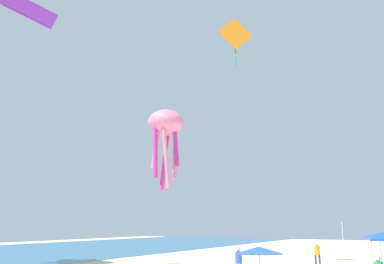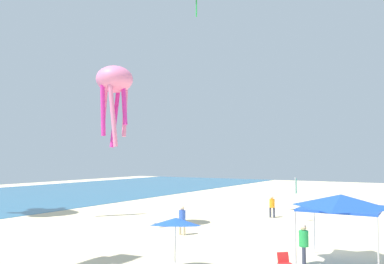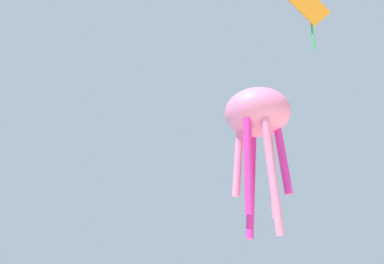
{
  "view_description": "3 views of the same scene",
  "coord_description": "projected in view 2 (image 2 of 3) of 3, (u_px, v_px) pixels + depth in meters",
  "views": [
    {
      "loc": [
        -24.77,
        -2.25,
        3.23
      ],
      "look_at": [
        -2.57,
        10.69,
        8.76
      ],
      "focal_mm": 39.37,
      "sensor_mm": 36.0,
      "label": 1
    },
    {
      "loc": [
        -20.94,
        -4.38,
        4.7
      ],
      "look_at": [
        -2.57,
        6.68,
        6.11
      ],
      "focal_mm": 36.78,
      "sensor_mm": 36.0,
      "label": 2
    },
    {
      "loc": [
        -15.52,
        11.29,
        4.47
      ],
      "look_at": [
        -2.57,
        15.74,
        9.02
      ],
      "focal_mm": 38.01,
      "sensor_mm": 36.0,
      "label": 3
    }
  ],
  "objects": [
    {
      "name": "kite_octopus_pink",
      "position": [
        114.0,
        84.0,
        26.44
      ],
      "size": [
        2.47,
        2.47,
        5.48
      ],
      "rotation": [
        0.0,
        0.0,
        1.7
      ],
      "color": "pink"
    },
    {
      "name": "person_kite_handler",
      "position": [
        182.0,
        218.0,
        24.0
      ],
      "size": [
        0.42,
        0.47,
        1.75
      ],
      "rotation": [
        0.0,
        0.0,
        4.65
      ],
      "color": "#C6B28C",
      "rests_on": "ground"
    },
    {
      "name": "banner_flag",
      "position": [
        296.0,
        195.0,
        28.91
      ],
      "size": [
        0.36,
        0.06,
        3.26
      ],
      "color": "silver",
      "rests_on": "ground"
    },
    {
      "name": "ground",
      "position": [
        331.0,
        252.0,
        19.85
      ],
      "size": [
        120.0,
        120.0,
        0.1
      ],
      "primitive_type": "cube",
      "color": "beige"
    },
    {
      "name": "canopy_tent",
      "position": [
        341.0,
        202.0,
        17.38
      ],
      "size": [
        3.46,
        3.29,
        3.08
      ],
      "rotation": [
        0.0,
        0.0,
        0.01
      ],
      "color": "#B7B7BC",
      "rests_on": "ground"
    },
    {
      "name": "beach_umbrella",
      "position": [
        176.0,
        222.0,
        16.25
      ],
      "size": [
        2.17,
        2.14,
        2.4
      ],
      "color": "silver",
      "rests_on": "ground"
    },
    {
      "name": "folding_chair_near_cooler",
      "position": [
        285.0,
        262.0,
        15.98
      ],
      "size": [
        0.81,
        0.8,
        0.82
      ],
      "rotation": [
        0.0,
        0.0,
        5.47
      ],
      "color": "black",
      "rests_on": "ground"
    },
    {
      "name": "person_watching_sky",
      "position": [
        304.0,
        241.0,
        17.32
      ],
      "size": [
        0.46,
        0.41,
        1.75
      ],
      "rotation": [
        0.0,
        0.0,
        0.22
      ],
      "color": "#33384C",
      "rests_on": "ground"
    },
    {
      "name": "person_beachcomber",
      "position": [
        272.0,
        205.0,
        30.96
      ],
      "size": [
        0.41,
        0.46,
        1.71
      ],
      "rotation": [
        0.0,
        0.0,
        1.55
      ],
      "color": "#33384C",
      "rests_on": "ground"
    }
  ]
}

